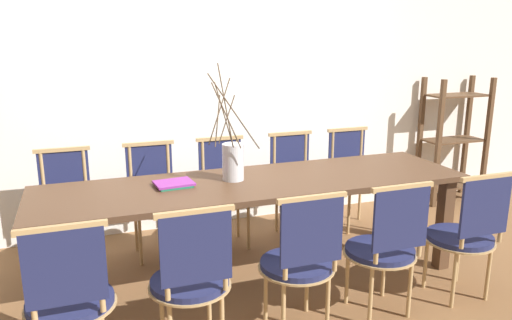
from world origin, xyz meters
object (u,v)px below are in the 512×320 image
at_px(dining_table, 256,193).
at_px(vase_centerpiece, 233,160).
at_px(chair_near_center, 300,259).
at_px(book_stack, 174,184).
at_px(shelving_rack, 453,140).
at_px(chair_far_center, 225,190).

distance_m(dining_table, vase_centerpiece, 0.29).
relative_size(dining_table, chair_near_center, 3.33).
xyz_separation_m(vase_centerpiece, book_stack, (-0.42, -0.01, -0.13)).
height_order(chair_near_center, vase_centerpiece, vase_centerpiece).
bearing_deg(chair_near_center, vase_centerpiece, 101.58).
bearing_deg(dining_table, vase_centerpiece, 151.79).
xyz_separation_m(vase_centerpiece, shelving_rack, (2.74, 0.95, -0.24)).
bearing_deg(shelving_rack, chair_near_center, -146.02).
relative_size(dining_table, shelving_rack, 2.29).
relative_size(chair_near_center, chair_far_center, 1.00).
xyz_separation_m(dining_table, chair_near_center, (0.02, -0.72, -0.18)).
bearing_deg(chair_far_center, vase_centerpiece, 79.08).
distance_m(chair_far_center, shelving_rack, 2.64).
height_order(dining_table, chair_far_center, chair_far_center).
distance_m(chair_near_center, chair_far_center, 1.43).
xyz_separation_m(dining_table, book_stack, (-0.57, 0.07, 0.11)).
xyz_separation_m(chair_near_center, book_stack, (-0.58, 0.79, 0.29)).
xyz_separation_m(chair_far_center, shelving_rack, (2.62, 0.31, 0.18)).
relative_size(vase_centerpiece, shelving_rack, 0.61).
distance_m(chair_near_center, book_stack, 1.02).
relative_size(chair_near_center, shelving_rack, 0.69).
height_order(dining_table, chair_near_center, chair_near_center).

